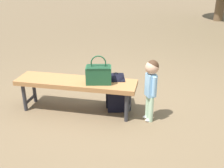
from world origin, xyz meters
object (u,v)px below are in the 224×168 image
object	(u,v)px
child_standing	(151,82)
backpack_large	(116,90)
park_bench	(76,84)
handbag	(99,74)

from	to	relation	value
child_standing	backpack_large	world-z (taller)	child_standing
park_bench	backpack_large	xyz separation A→B (m)	(0.45, 0.30, -0.13)
park_bench	child_standing	world-z (taller)	child_standing
park_bench	handbag	size ratio (longest dim) A/B	4.48
park_bench	backpack_large	distance (m)	0.55
handbag	backpack_large	distance (m)	0.42
handbag	child_standing	size ratio (longest dim) A/B	0.46
park_bench	backpack_large	size ratio (longest dim) A/B	3.11
handbag	backpack_large	bearing A→B (deg)	62.63
park_bench	child_standing	distance (m)	0.99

